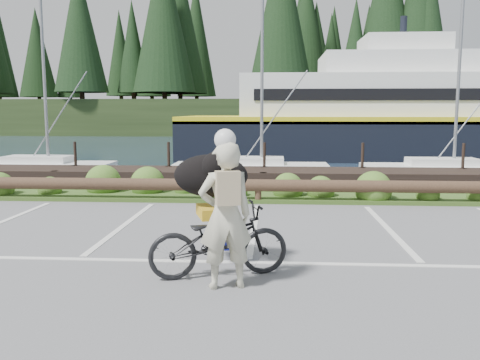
% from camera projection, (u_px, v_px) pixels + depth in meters
% --- Properties ---
extents(ground, '(72.00, 72.00, 0.00)m').
position_uv_depth(ground, '(249.00, 255.00, 8.04)').
color(ground, '#5D5D60').
extents(harbor_backdrop, '(170.00, 160.00, 30.00)m').
position_uv_depth(harbor_backdrop, '(274.00, 125.00, 85.61)').
color(harbor_backdrop, '#1A2B40').
rests_on(harbor_backdrop, ground).
extents(vegetation_strip, '(34.00, 1.60, 0.10)m').
position_uv_depth(vegetation_strip, '(259.00, 197.00, 13.27)').
color(vegetation_strip, '#3D5B21').
rests_on(vegetation_strip, ground).
extents(log_rail, '(32.00, 0.30, 0.60)m').
position_uv_depth(log_rail, '(258.00, 203.00, 12.59)').
color(log_rail, '#443021').
rests_on(log_rail, ground).
extents(bicycle, '(2.04, 1.21, 1.01)m').
position_uv_depth(bicycle, '(219.00, 241.00, 6.94)').
color(bicycle, black).
rests_on(bicycle, ground).
extents(cyclist, '(0.79, 0.63, 1.89)m').
position_uv_depth(cyclist, '(225.00, 216.00, 6.45)').
color(cyclist, beige).
rests_on(cyclist, ground).
extents(dog, '(0.83, 1.20, 0.63)m').
position_uv_depth(dog, '(211.00, 176.00, 7.43)').
color(dog, black).
rests_on(dog, bicycle).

